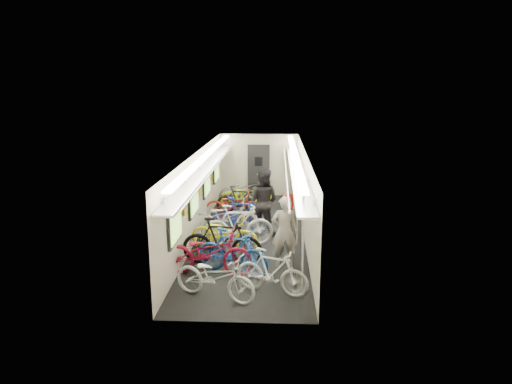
# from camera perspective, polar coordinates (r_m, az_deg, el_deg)

# --- Properties ---
(train_car_shell) EXTENTS (10.00, 10.00, 10.00)m
(train_car_shell) POSITION_cam_1_polar(r_m,az_deg,el_deg) (13.44, -1.98, 2.31)
(train_car_shell) COLOR black
(train_car_shell) RESTS_ON ground
(bicycle_0) EXTENTS (1.89, 1.27, 0.94)m
(bicycle_0) POSITION_cam_1_polar(r_m,az_deg,el_deg) (9.22, -5.13, -10.53)
(bicycle_0) COLOR silver
(bicycle_0) RESTS_ON ground
(bicycle_1) EXTENTS (1.83, 1.13, 1.07)m
(bicycle_1) POSITION_cam_1_polar(r_m,az_deg,el_deg) (10.33, -2.96, -7.48)
(bicycle_1) COLOR #1C4FA8
(bicycle_1) RESTS_ON ground
(bicycle_2) EXTENTS (2.06, 0.81, 1.06)m
(bicycle_2) POSITION_cam_1_polar(r_m,az_deg,el_deg) (10.34, -6.00, -7.53)
(bicycle_2) COLOR maroon
(bicycle_2) RESTS_ON ground
(bicycle_3) EXTENTS (1.98, 0.73, 1.16)m
(bicycle_3) POSITION_cam_1_polar(r_m,az_deg,el_deg) (10.85, -4.27, -6.20)
(bicycle_3) COLOR black
(bicycle_3) RESTS_ON ground
(bicycle_4) EXTENTS (1.92, 1.05, 0.96)m
(bicycle_4) POSITION_cam_1_polar(r_m,az_deg,el_deg) (11.80, -3.97, -5.14)
(bicycle_4) COLOR yellow
(bicycle_4) RESTS_ON ground
(bicycle_5) EXTENTS (1.96, 0.83, 1.14)m
(bicycle_5) POSITION_cam_1_polar(r_m,az_deg,el_deg) (12.12, -2.29, -4.18)
(bicycle_5) COLOR silver
(bicycle_5) RESTS_ON ground
(bicycle_6) EXTENTS (1.98, 0.74, 1.03)m
(bicycle_6) POSITION_cam_1_polar(r_m,az_deg,el_deg) (13.04, -3.87, -3.20)
(bicycle_6) COLOR #ACADB1
(bicycle_6) RESTS_ON ground
(bicycle_7) EXTENTS (1.77, 0.65, 1.04)m
(bicycle_7) POSITION_cam_1_polar(r_m,az_deg,el_deg) (13.28, -1.87, -2.86)
(bicycle_7) COLOR #1B31A4
(bicycle_7) RESTS_ON ground
(bicycle_8) EXTENTS (1.82, 0.64, 0.96)m
(bicycle_8) POSITION_cam_1_polar(r_m,az_deg,el_deg) (14.56, -2.84, -1.62)
(bicycle_8) COLOR maroon
(bicycle_8) RESTS_ON ground
(bicycle_9) EXTENTS (1.63, 0.60, 0.96)m
(bicycle_9) POSITION_cam_1_polar(r_m,az_deg,el_deg) (15.13, -2.03, -1.05)
(bicycle_9) COLOR black
(bicycle_9) RESTS_ON ground
(bicycle_10) EXTENTS (1.83, 0.70, 0.95)m
(bicycle_10) POSITION_cam_1_polar(r_m,az_deg,el_deg) (15.91, -1.18, -0.37)
(bicycle_10) COLOR #D5EA16
(bicycle_10) RESTS_ON ground
(bicycle_11) EXTENTS (1.64, 0.99, 0.95)m
(bicycle_11) POSITION_cam_1_polar(r_m,az_deg,el_deg) (9.42, 2.00, -9.94)
(bicycle_11) COLOR silver
(bicycle_11) RESTS_ON ground
(bicycle_12) EXTENTS (2.12, 1.32, 1.05)m
(bicycle_12) POSITION_cam_1_polar(r_m,az_deg,el_deg) (16.37, -1.30, 0.20)
(bicycle_12) COLOR slate
(bicycle_12) RESTS_ON ground
(passenger_near) EXTENTS (0.65, 0.46, 1.69)m
(passenger_near) POSITION_cam_1_polar(r_m,az_deg,el_deg) (10.75, 3.55, -4.90)
(passenger_near) COLOR gray
(passenger_near) RESTS_ON ground
(passenger_mid) EXTENTS (1.12, 1.00, 1.92)m
(passenger_mid) POSITION_cam_1_polar(r_m,az_deg,el_deg) (13.03, 0.87, -1.16)
(passenger_mid) COLOR black
(passenger_mid) RESTS_ON ground
(backpack) EXTENTS (0.27, 0.16, 0.38)m
(backpack) POSITION_cam_1_polar(r_m,az_deg,el_deg) (11.72, 4.05, -1.20)
(backpack) COLOR #A11810
(backpack) RESTS_ON passenger_near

